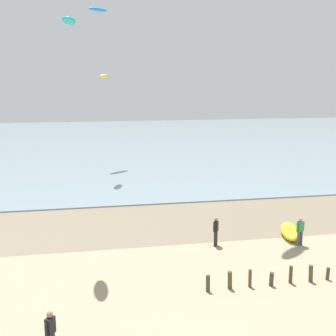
{
  "coord_description": "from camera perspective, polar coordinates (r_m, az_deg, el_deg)",
  "views": [
    {
      "loc": [
        -3.93,
        -9.98,
        9.51
      ],
      "look_at": [
        -0.13,
        10.16,
        5.4
      ],
      "focal_mm": 47.18,
      "sensor_mm": 36.0,
      "label": 1
    }
  ],
  "objects": [
    {
      "name": "wet_sand_strip",
      "position": [
        30.07,
        -2.65,
        -7.12
      ],
      "size": [
        120.0,
        8.59,
        0.01
      ],
      "primitive_type": "cube",
      "color": "#84755B",
      "rests_on": "ground"
    },
    {
      "name": "sea",
      "position": [
        68.32,
        -7.3,
        3.27
      ],
      "size": [
        160.0,
        70.0,
        0.1
      ],
      "primitive_type": "cube",
      "color": "#7F939E",
      "rests_on": "ground"
    },
    {
      "name": "groyne_mid",
      "position": [
        23.29,
        20.56,
        -12.48
      ],
      "size": [
        12.37,
        0.37,
        0.88
      ],
      "color": "#4A4228",
      "rests_on": "ground"
    },
    {
      "name": "person_mid_beach",
      "position": [
        25.99,
        6.19,
        -8.05
      ],
      "size": [
        0.38,
        0.5,
        1.71
      ],
      "color": "#232328",
      "rests_on": "ground"
    },
    {
      "name": "person_right_flank",
      "position": [
        26.97,
        16.71,
        -7.75
      ],
      "size": [
        0.55,
        0.31,
        1.71
      ],
      "color": "#4C4C56",
      "rests_on": "ground"
    },
    {
      "name": "person_far_down_beach",
      "position": [
        16.8,
        -14.93,
        -19.84
      ],
      "size": [
        0.38,
        0.5,
        1.71
      ],
      "color": "#383842",
      "rests_on": "ground"
    },
    {
      "name": "grounded_kite",
      "position": [
        28.56,
        15.52,
        -7.9
      ],
      "size": [
        1.98,
        3.27,
        0.62
      ],
      "primitive_type": "ellipsoid",
      "rotation": [
        0.0,
        0.0,
        4.41
      ],
      "color": "yellow",
      "rests_on": "ground"
    },
    {
      "name": "kite_aloft_1",
      "position": [
        42.24,
        -8.29,
        11.69
      ],
      "size": [
        1.18,
        2.13,
        0.37
      ],
      "primitive_type": "ellipsoid",
      "rotation": [
        -0.07,
        0.0,
        1.3
      ],
      "color": "yellow"
    },
    {
      "name": "kite_aloft_4",
      "position": [
        51.79,
        -9.05,
        19.56
      ],
      "size": [
        2.51,
        2.26,
        0.45
      ],
      "primitive_type": "ellipsoid",
      "rotation": [
        -0.05,
        0.0,
        3.83
      ],
      "color": "#2384D1"
    },
    {
      "name": "kite_aloft_5",
      "position": [
        23.87,
        -12.69,
        18.1
      ],
      "size": [
        0.74,
        2.13,
        0.44
      ],
      "primitive_type": "ellipsoid",
      "rotation": [
        -0.16,
        0.0,
        4.71
      ],
      "color": "#19B2B7"
    }
  ]
}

